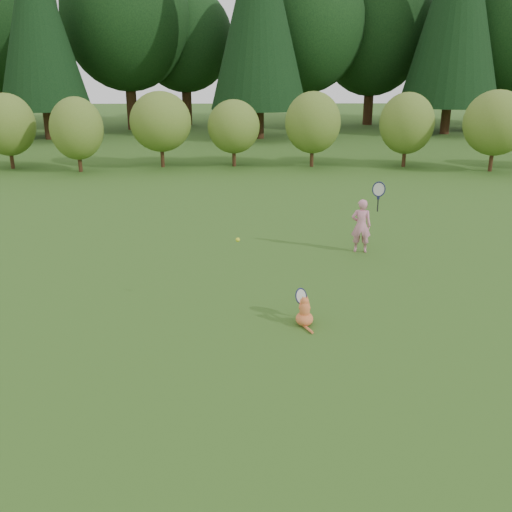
{
  "coord_description": "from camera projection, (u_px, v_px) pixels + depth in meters",
  "views": [
    {
      "loc": [
        -0.02,
        -8.15,
        3.73
      ],
      "look_at": [
        0.2,
        0.8,
        0.7
      ],
      "focal_mm": 40.0,
      "sensor_mm": 36.0,
      "label": 1
    }
  ],
  "objects": [
    {
      "name": "cat",
      "position": [
        304.0,
        310.0,
        8.52
      ],
      "size": [
        0.34,
        0.65,
        0.61
      ],
      "rotation": [
        0.0,
        0.0,
        -0.06
      ],
      "color": "#D65429",
      "rests_on": "ground"
    },
    {
      "name": "ground",
      "position": [
        244.0,
        315.0,
        8.91
      ],
      "size": [
        100.0,
        100.0,
        0.0
      ],
      "primitive_type": "plane",
      "color": "#224A14",
      "rests_on": "ground"
    },
    {
      "name": "child",
      "position": [
        362.0,
        225.0,
        11.72
      ],
      "size": [
        0.64,
        0.36,
        1.68
      ],
      "rotation": [
        0.0,
        0.0,
        2.97
      ],
      "color": "pink",
      "rests_on": "ground"
    },
    {
      "name": "tennis_ball",
      "position": [
        238.0,
        240.0,
        8.69
      ],
      "size": [
        0.07,
        0.07,
        0.07
      ],
      "color": "#B8CE18",
      "rests_on": "ground"
    },
    {
      "name": "shrub_row",
      "position": [
        242.0,
        131.0,
        20.77
      ],
      "size": [
        28.0,
        3.0,
        2.8
      ],
      "primitive_type": null,
      "color": "#557022",
      "rests_on": "ground"
    }
  ]
}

